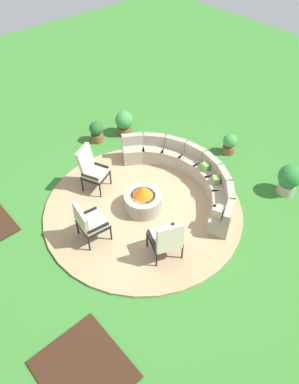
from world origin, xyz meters
name	(u,v)px	position (x,y,z in m)	size (l,w,h in m)	color
ground_plane	(143,210)	(0.00, 0.00, 0.00)	(24.00, 24.00, 0.00)	#387A2D
patio_circle	(143,209)	(0.00, 0.00, 0.03)	(4.65, 4.65, 0.06)	tan
mulch_bed_right	(84,369)	(2.09, -3.12, 0.02)	(1.48, 1.33, 0.04)	#382114
fire_pit	(143,200)	(0.00, 0.00, 0.33)	(0.88, 0.88, 0.70)	#9E937F
curved_stone_bench	(189,174)	(0.08, 1.43, 0.35)	(3.77, 1.55, 0.72)	#9E937F
lounge_chair_front_left	(92,168)	(-1.37, -0.43, 0.64)	(0.73, 0.73, 1.16)	black
lounge_chair_front_right	(89,222)	(-0.07, -1.43, 0.60)	(0.68, 0.64, 1.06)	black
lounge_chair_back_left	(167,239)	(1.33, -0.53, 0.60)	(0.78, 0.77, 1.03)	black
potted_plant_0	(97,131)	(-2.93, 0.80, 0.33)	(0.39, 0.39, 0.63)	brown
potted_plant_1	(230,143)	(-0.07, 3.19, 0.30)	(0.38, 0.38, 0.58)	brown
potted_plant_2	(289,179)	(1.88, 3.01, 0.44)	(0.57, 0.57, 0.81)	#A89E8E
potted_plant_3	(124,122)	(-2.69, 1.62, 0.38)	(0.52, 0.52, 0.72)	brown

